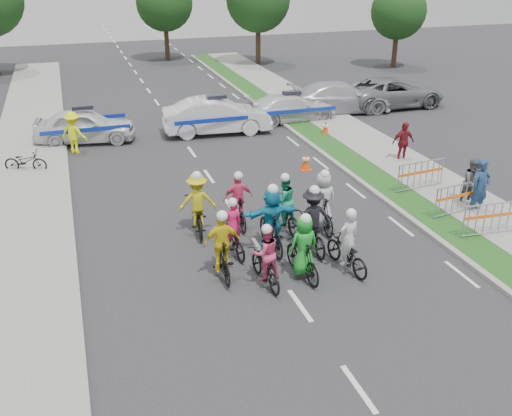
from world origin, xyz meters
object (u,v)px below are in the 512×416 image
object	(u,v)px
rider_3	(222,251)
police_car_2	(291,108)
rider_4	(312,225)
rider_6	(232,235)
rider_9	(238,205)
police_car_0	(85,126)
rider_7	(322,207)
barrier_2	(420,176)
civilian_suv	(393,92)
marshal_hiviz	(74,133)
rider_5	(271,223)
rider_0	(347,249)
rider_2	(265,262)
rider_10	(198,209)
spectator_1	(473,182)
spectator_0	(480,187)
tree_1	(258,0)
rider_8	(283,208)
tree_4	(164,3)
cone_0	(306,162)
spectator_2	(403,142)
rider_1	(303,253)
barrier_1	(459,200)
cone_1	(325,128)
barrier_0	(492,220)
civilian_sedan	(340,97)
parked_bike	(25,161)

from	to	relation	value
rider_3	police_car_2	world-z (taller)	rider_3
rider_4	rider_6	distance (m)	2.25
rider_9	police_car_0	distance (m)	10.96
rider_7	barrier_2	distance (m)	4.84
civilian_suv	marshal_hiviz	world-z (taller)	marshal_hiviz
rider_3	rider_5	bearing A→B (deg)	-147.34
rider_4	barrier_2	distance (m)	5.98
rider_0	rider_2	size ratio (longest dim) A/B	1.07
rider_3	rider_10	size ratio (longest dim) A/B	0.95
rider_6	rider_10	world-z (taller)	rider_10
police_car_0	spectator_1	distance (m)	16.20
spectator_0	civilian_suv	bearing A→B (deg)	65.74
rider_0	spectator_1	size ratio (longest dim) A/B	1.14
police_car_0	tree_1	distance (m)	20.41
rider_8	rider_10	world-z (taller)	rider_10
rider_6	tree_4	xyz separation A→B (m)	(3.82, 30.99, 3.61)
barrier_2	tree_1	bearing A→B (deg)	84.69
rider_4	cone_0	xyz separation A→B (m)	(2.36, 5.96, -0.42)
police_car_0	spectator_2	xyz separation A→B (m)	(11.87, -6.71, 0.09)
rider_1	spectator_1	distance (m)	7.51
rider_9	rider_10	world-z (taller)	rider_10
rider_3	spectator_2	size ratio (longest dim) A/B	1.16
rider_4	barrier_1	world-z (taller)	rider_4
police_car_2	cone_1	xyz separation A→B (m)	(0.58, -2.79, -0.32)
police_car_0	spectator_2	distance (m)	13.64
spectator_2	tree_4	distance (m)	26.51
rider_7	police_car_0	distance (m)	12.89
rider_9	spectator_1	distance (m)	7.85
rider_3	rider_5	xyz separation A→B (m)	(1.68, 0.93, 0.12)
rider_10	rider_3	bearing A→B (deg)	97.89
spectator_0	tree_1	size ratio (longest dim) A/B	0.27
rider_1	rider_6	world-z (taller)	rider_1
civilian_suv	tree_1	xyz separation A→B (m)	(-2.95, 13.98, 3.75)
rider_5	rider_7	size ratio (longest dim) A/B	1.03
barrier_0	rider_10	bearing A→B (deg)	159.10
rider_7	tree_1	bearing A→B (deg)	-101.76
rider_3	civilian_sedan	size ratio (longest dim) A/B	0.36
rider_2	spectator_0	distance (m)	8.12
rider_3	rider_8	bearing A→B (deg)	-136.36
rider_6	barrier_1	distance (m)	7.52
marshal_hiviz	rider_8	bearing A→B (deg)	156.74
rider_0	barrier_0	distance (m)	4.90
rider_7	parked_bike	distance (m)	11.90
rider_2	rider_9	xyz separation A→B (m)	(0.31, 3.43, 0.06)
rider_7	rider_2	bearing A→B (deg)	44.93
rider_6	cone_1	xyz separation A→B (m)	(7.16, 9.37, -0.23)
civilian_sedan	spectator_1	xyz separation A→B (m)	(-1.15, -12.18, 0.03)
rider_4	barrier_0	size ratio (longest dim) A/B	0.99
rider_5	rider_7	distance (m)	2.02
police_car_2	cone_1	distance (m)	2.87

